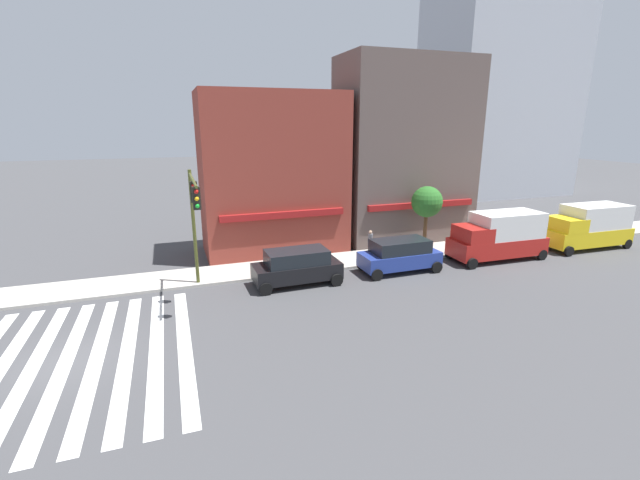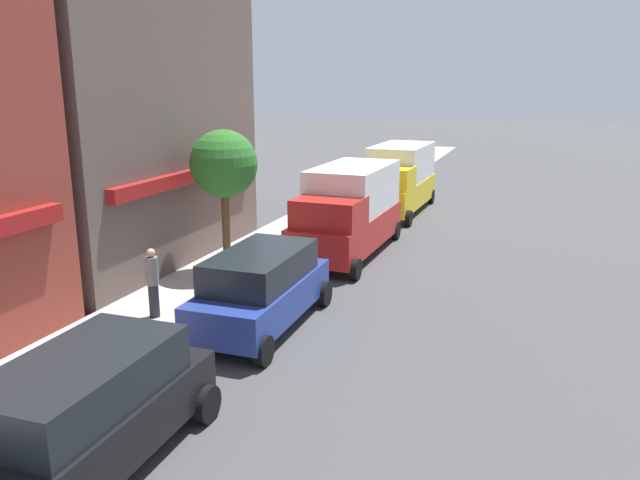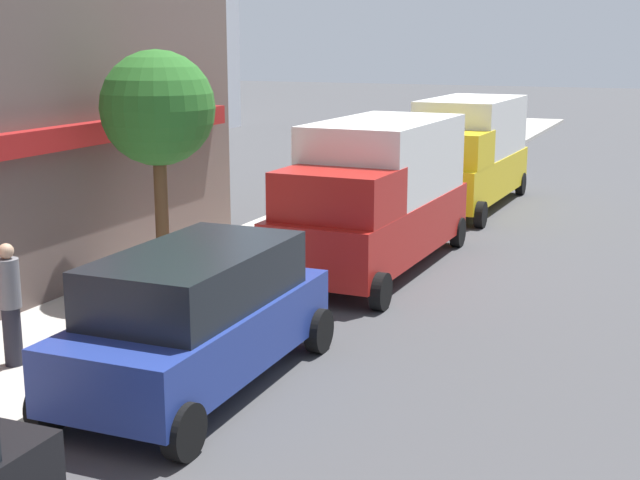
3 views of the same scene
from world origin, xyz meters
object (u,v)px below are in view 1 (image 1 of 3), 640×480
street_tree (427,202)px  traffic_signal (194,209)px  fire_hydrant (273,266)px  suv_black (297,266)px  box_truck_red (499,235)px  box_truck_yellow (588,226)px  pedestrian_grey_coat (370,243)px  suv_blue (400,255)px

street_tree → traffic_signal: bearing=-168.7°
fire_hydrant → street_tree: (10.68, 1.10, 2.84)m
traffic_signal → suv_black: bearing=1.9°
fire_hydrant → box_truck_red: bearing=-6.8°
traffic_signal → box_truck_yellow: bearing=0.4°
pedestrian_grey_coat → fire_hydrant: pedestrian_grey_coat is taller
suv_blue → fire_hydrant: size_ratio=5.60×
suv_blue → fire_hydrant: suv_blue is taller
pedestrian_grey_coat → box_truck_red: bearing=-124.6°
street_tree → pedestrian_grey_coat: bearing=-178.0°
pedestrian_grey_coat → box_truck_yellow: bearing=-115.5°
fire_hydrant → street_tree: street_tree is taller
traffic_signal → box_truck_red: size_ratio=0.99×
traffic_signal → street_tree: bearing=11.3°
suv_black → street_tree: bearing=15.1°
street_tree → suv_blue: bearing=-141.2°
box_truck_red → fire_hydrant: (-14.33, 1.70, -0.97)m
suv_blue → pedestrian_grey_coat: bearing=102.7°
box_truck_red → box_truck_yellow: bearing=1.5°
suv_black → fire_hydrant: bearing=117.6°
box_truck_yellow → street_tree: (-11.31, 2.80, 1.87)m
suv_blue → box_truck_yellow: bearing=-0.5°
box_truck_red → box_truck_yellow: 7.66m
suv_black → box_truck_yellow: (21.08, -0.00, 0.56)m
suv_black → box_truck_yellow: 21.08m
suv_black → box_truck_red: box_truck_red is taller
box_truck_red → street_tree: size_ratio=1.43×
suv_blue → box_truck_red: (7.13, -0.00, 0.56)m
traffic_signal → street_tree: size_ratio=1.43×
suv_blue → traffic_signal: bearing=-179.7°
pedestrian_grey_coat → street_tree: size_ratio=0.41×
suv_black → suv_blue: 6.28m
fire_hydrant → box_truck_yellow: bearing=-4.4°
suv_black → pedestrian_grey_coat: bearing=24.3°
suv_black → pedestrian_grey_coat: 6.25m
box_truck_red → box_truck_yellow: (7.66, 0.00, 0.00)m
traffic_signal → fire_hydrant: 6.01m
suv_black → suv_blue: (6.28, 0.00, 0.00)m
pedestrian_grey_coat → fire_hydrant: size_ratio=2.10×
traffic_signal → fire_hydrant: (4.16, 1.87, -3.91)m
box_truck_red → pedestrian_grey_coat: box_truck_red is taller
suv_blue → street_tree: size_ratio=1.08×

